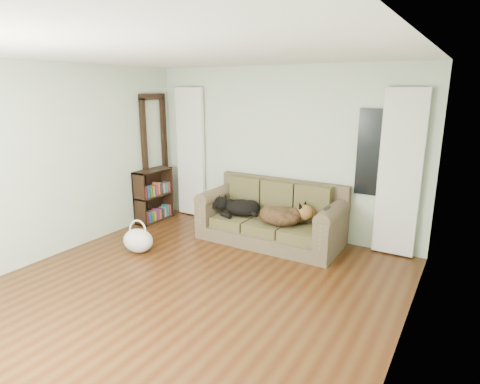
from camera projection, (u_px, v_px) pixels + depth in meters
The scene contains 15 objects.
floor at pixel (182, 295), 4.52m from camera, with size 5.00×5.00×0.00m, color #3D1C0B.
ceiling at pixel (172, 52), 3.86m from camera, with size 5.00×5.00×0.00m, color white.
wall_back at pixel (280, 152), 6.26m from camera, with size 4.50×0.04×2.60m, color #B5D2AC.
wall_left at pixel (45, 163), 5.30m from camera, with size 0.04×5.00×2.60m, color #B5D2AC.
wall_right at pixel (406, 218), 3.07m from camera, with size 0.04×5.00×2.60m, color #B5D2AC.
curtain_left at pixel (191, 153), 7.08m from camera, with size 0.55×0.08×2.25m, color white.
curtain_right at pixel (400, 174), 5.34m from camera, with size 0.55×0.08×2.25m, color white.
window_pane at pixel (375, 153), 5.49m from camera, with size 0.50×0.03×1.20m, color black.
door_casing at pixel (155, 159), 7.05m from camera, with size 0.07×0.60×2.10m, color black.
sofa at pixel (270, 213), 5.99m from camera, with size 2.12×0.91×0.87m, color brown.
dog_black_lab at pixel (239, 207), 6.20m from camera, with size 0.59×0.41×0.25m, color black.
dog_shepherd at pixel (283, 215), 5.76m from camera, with size 0.64×0.45×0.28m, color black.
tv_remote at pixel (327, 208), 5.29m from camera, with size 0.05×0.16×0.02m, color black.
tote_bag at pixel (138, 241), 5.68m from camera, with size 0.46×0.36×0.33m, color silver.
bookshelf at pixel (154, 193), 6.96m from camera, with size 0.27×0.73×0.91m, color black.
Camera 1 is at (2.65, -3.16, 2.27)m, focal length 30.00 mm.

